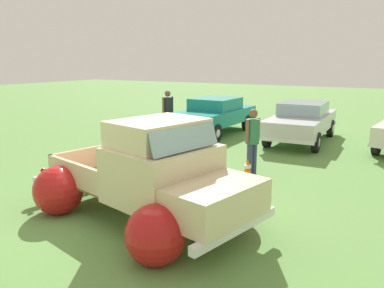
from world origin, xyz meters
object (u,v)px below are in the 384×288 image
at_px(vintage_pickup_truck, 153,183).
at_px(show_car_1, 302,120).
at_px(lane_cone_0, 247,171).
at_px(spectator_1, 168,110).
at_px(show_car_0, 214,114).
at_px(spectator_0, 252,138).

relative_size(vintage_pickup_truck, show_car_1, 1.04).
relative_size(vintage_pickup_truck, lane_cone_0, 7.81).
xyz_separation_m(vintage_pickup_truck, spectator_1, (-4.44, 7.09, 0.26)).
distance_m(vintage_pickup_truck, show_car_1, 8.62).
height_order(show_car_0, spectator_0, spectator_0).
distance_m(show_car_1, spectator_1, 5.09).
bearing_deg(show_car_1, lane_cone_0, -0.48).
bearing_deg(vintage_pickup_truck, lane_cone_0, 91.38).
relative_size(vintage_pickup_truck, spectator_0, 2.86).
xyz_separation_m(show_car_0, spectator_0, (3.50, -4.68, 0.20)).
height_order(vintage_pickup_truck, show_car_0, vintage_pickup_truck).
distance_m(show_car_0, lane_cone_0, 6.51).
relative_size(spectator_0, lane_cone_0, 2.73).
distance_m(show_car_0, spectator_1, 1.89).
bearing_deg(show_car_0, vintage_pickup_truck, 21.16).
bearing_deg(spectator_1, show_car_1, 34.50).
relative_size(show_car_1, spectator_0, 2.74).
bearing_deg(spectator_1, show_car_0, 60.31).
bearing_deg(show_car_0, spectator_1, -45.88).
height_order(spectator_0, spectator_1, spectator_1).
xyz_separation_m(vintage_pickup_truck, show_car_1, (0.41, 8.61, 0.03)).
bearing_deg(show_car_0, spectator_0, 37.80).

